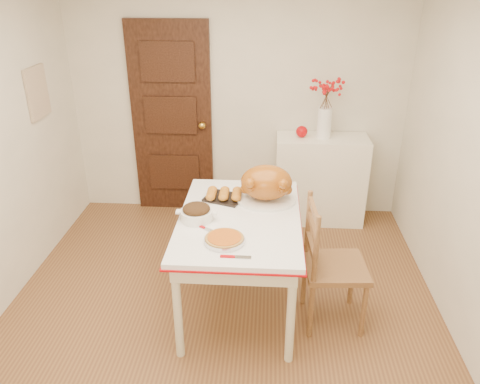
# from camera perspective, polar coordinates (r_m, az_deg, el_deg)

# --- Properties ---
(floor) EXTENTS (3.50, 4.00, 0.00)m
(floor) POSITION_cam_1_polar(r_m,az_deg,el_deg) (3.78, -2.46, -15.82)
(floor) COLOR brown
(floor) RESTS_ON ground
(wall_back) EXTENTS (3.50, 0.00, 2.50)m
(wall_back) POSITION_cam_1_polar(r_m,az_deg,el_deg) (4.99, -0.31, 11.06)
(wall_back) COLOR beige
(wall_back) RESTS_ON ground
(door_back) EXTENTS (0.85, 0.06, 2.06)m
(door_back) POSITION_cam_1_polar(r_m,az_deg,el_deg) (5.11, -8.27, 8.60)
(door_back) COLOR black
(door_back) RESTS_ON ground
(photo_board) EXTENTS (0.03, 0.35, 0.45)m
(photo_board) POSITION_cam_1_polar(r_m,az_deg,el_deg) (4.63, -23.42, 11.06)
(photo_board) COLOR beige
(photo_board) RESTS_ON ground
(sideboard) EXTENTS (0.94, 0.42, 0.94)m
(sideboard) POSITION_cam_1_polar(r_m,az_deg,el_deg) (5.05, 9.66, 1.50)
(sideboard) COLOR white
(sideboard) RESTS_ON floor
(kitchen_table) EXTENTS (0.93, 1.35, 0.81)m
(kitchen_table) POSITION_cam_1_polar(r_m,az_deg,el_deg) (3.73, -0.05, -8.47)
(kitchen_table) COLOR white
(kitchen_table) RESTS_ON floor
(chair_oak) EXTENTS (0.48, 0.48, 1.02)m
(chair_oak) POSITION_cam_1_polar(r_m,az_deg,el_deg) (3.59, 11.55, -8.58)
(chair_oak) COLOR brown
(chair_oak) RESTS_ON floor
(berry_vase) EXTENTS (0.33, 0.33, 0.64)m
(berry_vase) POSITION_cam_1_polar(r_m,az_deg,el_deg) (4.79, 10.36, 10.15)
(berry_vase) COLOR white
(berry_vase) RESTS_ON sideboard
(apple) EXTENTS (0.12, 0.12, 0.12)m
(apple) POSITION_cam_1_polar(r_m,az_deg,el_deg) (4.85, 7.51, 7.29)
(apple) COLOR #AC0509
(apple) RESTS_ON sideboard
(turkey_platter) EXTENTS (0.55, 0.49, 0.30)m
(turkey_platter) POSITION_cam_1_polar(r_m,az_deg,el_deg) (3.69, 3.23, 0.92)
(turkey_platter) COLOR #994F11
(turkey_platter) RESTS_ON kitchen_table
(pumpkin_pie) EXTENTS (0.28, 0.28, 0.06)m
(pumpkin_pie) POSITION_cam_1_polar(r_m,az_deg,el_deg) (3.19, -1.91, -5.69)
(pumpkin_pie) COLOR #B05011
(pumpkin_pie) RESTS_ON kitchen_table
(stuffing_dish) EXTENTS (0.31, 0.25, 0.12)m
(stuffing_dish) POSITION_cam_1_polar(r_m,az_deg,el_deg) (3.47, -5.31, -2.50)
(stuffing_dish) COLOR #3A2410
(stuffing_dish) RESTS_ON kitchen_table
(rolls_tray) EXTENTS (0.35, 0.31, 0.08)m
(rolls_tray) POSITION_cam_1_polar(r_m,az_deg,el_deg) (3.77, -1.94, -0.31)
(rolls_tray) COLOR #B97420
(rolls_tray) RESTS_ON kitchen_table
(pie_server) EXTENTS (0.20, 0.06, 0.01)m
(pie_server) POSITION_cam_1_polar(r_m,az_deg,el_deg) (3.04, -0.53, -7.88)
(pie_server) COLOR silver
(pie_server) RESTS_ON kitchen_table
(carving_knife) EXTENTS (0.22, 0.18, 0.01)m
(carving_knife) POSITION_cam_1_polar(r_m,az_deg,el_deg) (3.35, -3.93, -4.55)
(carving_knife) COLOR silver
(carving_knife) RESTS_ON kitchen_table
(drinking_glass) EXTENTS (0.09, 0.09, 0.12)m
(drinking_glass) POSITION_cam_1_polar(r_m,az_deg,el_deg) (3.98, 1.25, 1.42)
(drinking_glass) COLOR white
(drinking_glass) RESTS_ON kitchen_table
(shaker_pair) EXTENTS (0.09, 0.05, 0.09)m
(shaker_pair) POSITION_cam_1_polar(r_m,az_deg,el_deg) (3.99, 4.81, 1.20)
(shaker_pair) COLOR white
(shaker_pair) RESTS_ON kitchen_table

